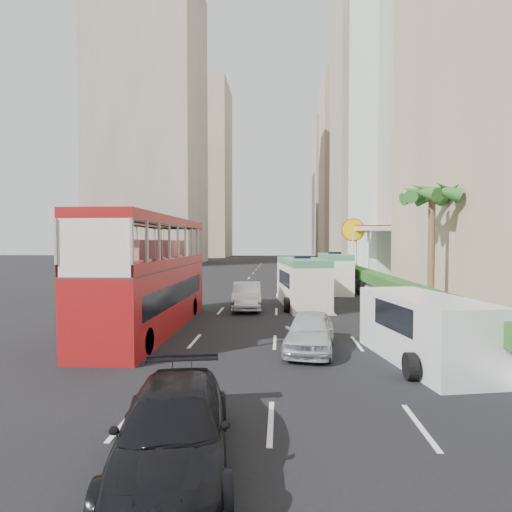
# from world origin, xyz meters

# --- Properties ---
(ground_plane) EXTENTS (200.00, 200.00, 0.00)m
(ground_plane) POSITION_xyz_m (0.00, 0.00, 0.00)
(ground_plane) COLOR black
(ground_plane) RESTS_ON ground
(double_decker_bus) EXTENTS (2.50, 11.00, 5.06)m
(double_decker_bus) POSITION_xyz_m (-6.00, 0.00, 2.53)
(double_decker_bus) COLOR maroon
(double_decker_bus) RESTS_ON ground
(car_silver_lane_a) EXTENTS (1.95, 4.78, 1.54)m
(car_silver_lane_a) POSITION_xyz_m (-2.16, 5.91, 0.00)
(car_silver_lane_a) COLOR silver
(car_silver_lane_a) RESTS_ON ground
(car_silver_lane_b) EXTENTS (2.27, 4.36, 1.42)m
(car_silver_lane_b) POSITION_xyz_m (0.89, -3.08, 0.00)
(car_silver_lane_b) COLOR silver
(car_silver_lane_b) RESTS_ON ground
(car_black) EXTENTS (2.73, 5.04, 1.39)m
(car_black) POSITION_xyz_m (-2.06, -10.86, 0.00)
(car_black) COLOR black
(car_black) RESTS_ON ground
(van_asset) EXTENTS (2.46, 4.71, 1.27)m
(van_asset) POSITION_xyz_m (1.21, 19.19, 0.00)
(van_asset) COLOR silver
(van_asset) RESTS_ON ground
(minibus_near) EXTENTS (3.09, 6.90, 2.95)m
(minibus_near) POSITION_xyz_m (1.16, 7.11, 1.48)
(minibus_near) COLOR silver
(minibus_near) RESTS_ON ground
(minibus_far) EXTENTS (2.53, 6.88, 3.01)m
(minibus_far) POSITION_xyz_m (4.16, 14.65, 1.51)
(minibus_far) COLOR silver
(minibus_far) RESTS_ON ground
(panel_van_near) EXTENTS (3.16, 5.78, 2.19)m
(panel_van_near) POSITION_xyz_m (4.52, -4.30, 1.10)
(panel_van_near) COLOR silver
(panel_van_near) RESTS_ON ground
(panel_van_far) EXTENTS (2.43, 4.67, 1.78)m
(panel_van_far) POSITION_xyz_m (4.42, 18.97, 0.89)
(panel_van_far) COLOR silver
(panel_van_far) RESTS_ON ground
(sidewalk) EXTENTS (6.00, 120.00, 0.18)m
(sidewalk) POSITION_xyz_m (9.00, 25.00, 0.09)
(sidewalk) COLOR #99968C
(sidewalk) RESTS_ON ground
(kerb_wall) EXTENTS (0.30, 44.00, 1.00)m
(kerb_wall) POSITION_xyz_m (6.20, 14.00, 0.68)
(kerb_wall) COLOR silver
(kerb_wall) RESTS_ON sidewalk
(hedge) EXTENTS (1.10, 44.00, 0.70)m
(hedge) POSITION_xyz_m (6.20, 14.00, 1.53)
(hedge) COLOR #2D6626
(hedge) RESTS_ON kerb_wall
(palm_tree) EXTENTS (0.36, 0.36, 6.40)m
(palm_tree) POSITION_xyz_m (7.80, 4.00, 3.38)
(palm_tree) COLOR brown
(palm_tree) RESTS_ON sidewalk
(shell_station) EXTENTS (6.50, 8.00, 5.50)m
(shell_station) POSITION_xyz_m (10.00, 23.00, 2.75)
(shell_station) COLOR silver
(shell_station) RESTS_ON ground
(tower_stripe) EXTENTS (16.00, 18.00, 58.00)m
(tower_stripe) POSITION_xyz_m (18.00, 34.00, 29.00)
(tower_stripe) COLOR white
(tower_stripe) RESTS_ON ground
(tower_mid) EXTENTS (16.00, 16.00, 50.00)m
(tower_mid) POSITION_xyz_m (18.00, 58.00, 25.00)
(tower_mid) COLOR tan
(tower_mid) RESTS_ON ground
(tower_far_a) EXTENTS (14.00, 14.00, 44.00)m
(tower_far_a) POSITION_xyz_m (17.00, 82.00, 22.00)
(tower_far_a) COLOR tan
(tower_far_a) RESTS_ON ground
(tower_far_b) EXTENTS (14.00, 14.00, 40.00)m
(tower_far_b) POSITION_xyz_m (17.00, 104.00, 20.00)
(tower_far_b) COLOR tan
(tower_far_b) RESTS_ON ground
(tower_left_a) EXTENTS (18.00, 18.00, 52.00)m
(tower_left_a) POSITION_xyz_m (-24.00, 55.00, 26.00)
(tower_left_a) COLOR tan
(tower_left_a) RESTS_ON ground
(tower_left_b) EXTENTS (16.00, 16.00, 46.00)m
(tower_left_b) POSITION_xyz_m (-22.00, 90.00, 23.00)
(tower_left_b) COLOR tan
(tower_left_b) RESTS_ON ground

